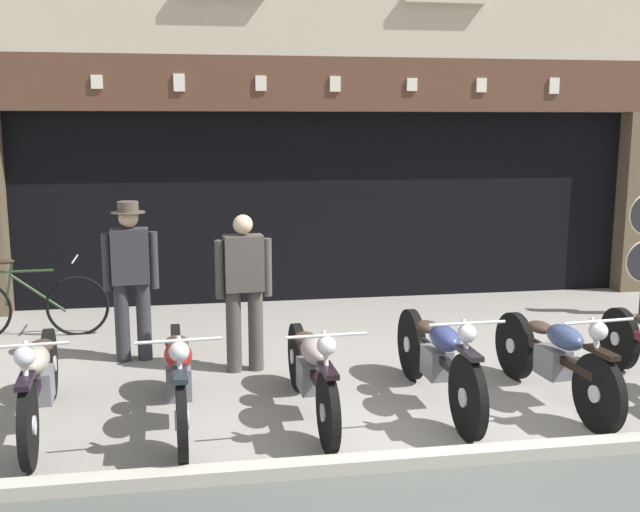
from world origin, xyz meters
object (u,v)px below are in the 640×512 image
object	(u,v)px
salesman_left	(131,273)
shopkeeper_center	(244,286)
motorcycle_center	(438,358)
motorcycle_center_right	(555,357)
advert_board_near	(226,167)
motorcycle_left	(178,376)
leaning_bicycle	(28,305)
motorcycle_far_left	(39,380)
motorcycle_center_left	(311,370)

from	to	relation	value
salesman_left	shopkeeper_center	size ratio (longest dim) A/B	1.06
motorcycle_center	motorcycle_center_right	world-z (taller)	motorcycle_center
motorcycle_center_right	salesman_left	size ratio (longest dim) A/B	1.19
advert_board_near	motorcycle_center_right	bearing A→B (deg)	-58.42
motorcycle_left	motorcycle_center_right	size ratio (longest dim) A/B	1.04
leaning_bicycle	shopkeeper_center	bearing A→B (deg)	54.31
motorcycle_center	advert_board_near	size ratio (longest dim) A/B	2.36
motorcycle_center	advert_board_near	bearing A→B (deg)	-70.28
motorcycle_far_left	salesman_left	distance (m)	1.90
motorcycle_center_right	motorcycle_center_left	bearing A→B (deg)	-5.63
motorcycle_left	leaning_bicycle	size ratio (longest dim) A/B	1.15
motorcycle_center_left	leaning_bicycle	xyz separation A→B (m)	(-2.86, 2.89, -0.04)
salesman_left	shopkeeper_center	distance (m)	1.24
motorcycle_far_left	motorcycle_center_left	size ratio (longest dim) A/B	1.03
motorcycle_center_left	motorcycle_center	distance (m)	1.13
motorcycle_left	motorcycle_center_left	distance (m)	1.09
motorcycle_center	motorcycle_center_left	bearing A→B (deg)	2.67
motorcycle_center_left	motorcycle_center	bearing A→B (deg)	-178.01
salesman_left	advert_board_near	bearing A→B (deg)	-118.25
shopkeeper_center	advert_board_near	xyz separation A→B (m)	(-0.03, 2.99, 1.00)
salesman_left	shopkeeper_center	bearing A→B (deg)	150.71
salesman_left	leaning_bicycle	world-z (taller)	salesman_left
motorcycle_left	advert_board_near	xyz separation A→B (m)	(0.59, 4.31, 1.43)
motorcycle_far_left	advert_board_near	size ratio (longest dim) A/B	2.30
motorcycle_center_left	leaning_bicycle	distance (m)	4.07
motorcycle_center_right	leaning_bicycle	distance (m)	5.81
motorcycle_far_left	salesman_left	bearing A→B (deg)	-113.63
leaning_bicycle	advert_board_near	bearing A→B (deg)	118.63
motorcycle_left	motorcycle_center_left	xyz separation A→B (m)	(1.09, 0.01, -0.01)
motorcycle_left	salesman_left	xyz separation A→B (m)	(-0.50, 1.84, 0.50)
leaning_bicycle	salesman_left	bearing A→B (deg)	47.87
motorcycle_left	salesman_left	world-z (taller)	salesman_left
motorcycle_center	salesman_left	world-z (taller)	salesman_left
shopkeeper_center	motorcycle_far_left	bearing A→B (deg)	30.14
motorcycle_left	leaning_bicycle	world-z (taller)	leaning_bicycle
motorcycle_left	shopkeeper_center	distance (m)	1.52
motorcycle_center_right	salesman_left	distance (m)	4.22
salesman_left	motorcycle_center_left	bearing A→B (deg)	126.78
motorcycle_far_left	motorcycle_center_right	distance (m)	4.36
motorcycle_center_left	motorcycle_center	size ratio (longest dim) A/B	0.94
shopkeeper_center	motorcycle_left	bearing A→B (deg)	59.78
salesman_left	advert_board_near	size ratio (longest dim) A/B	1.85
motorcycle_center_left	salesman_left	bearing A→B (deg)	-50.91
shopkeeper_center	leaning_bicycle	distance (m)	2.91
motorcycle_left	salesman_left	distance (m)	1.97
motorcycle_center	leaning_bicycle	distance (m)	4.88
motorcycle_center	leaning_bicycle	xyz separation A→B (m)	(-3.98, 2.82, -0.06)
motorcycle_far_left	leaning_bicycle	size ratio (longest dim) A/B	1.15
motorcycle_far_left	motorcycle_left	bearing A→B (deg)	169.98
motorcycle_center_left	leaning_bicycle	size ratio (longest dim) A/B	1.12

